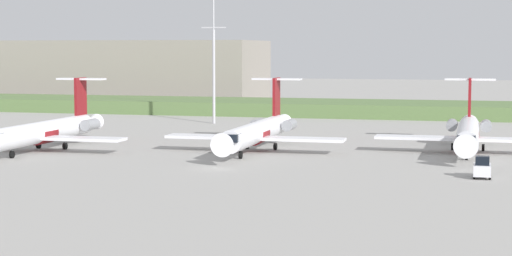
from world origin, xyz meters
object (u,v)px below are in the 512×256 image
(regional_jet_second, at_px, (45,131))
(regional_jet_fourth, at_px, (468,132))
(antenna_mast, at_px, (214,63))
(regional_jet_third, at_px, (258,131))
(baggage_tug, at_px, (482,168))

(regional_jet_second, bearing_deg, regional_jet_fourth, 12.82)
(regional_jet_fourth, bearing_deg, antenna_mast, 143.76)
(regional_jet_third, bearing_deg, regional_jet_second, -166.49)
(regional_jet_second, relative_size, antenna_mast, 1.22)
(regional_jet_fourth, bearing_deg, baggage_tug, -85.50)
(regional_jet_third, xyz_separation_m, antenna_mast, (-17.55, 37.43, 8.01))
(regional_jet_fourth, bearing_deg, regional_jet_second, -167.18)
(regional_jet_fourth, bearing_deg, regional_jet_third, -167.89)
(regional_jet_second, distance_m, regional_jet_fourth, 53.77)
(regional_jet_second, relative_size, regional_jet_third, 1.00)
(regional_jet_second, bearing_deg, antenna_mast, 78.45)
(regional_jet_second, height_order, regional_jet_third, same)
(regional_jet_second, distance_m, regional_jet_third, 27.25)
(regional_jet_fourth, xyz_separation_m, baggage_tug, (1.75, -22.25, -1.53))
(regional_jet_third, relative_size, baggage_tug, 9.69)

